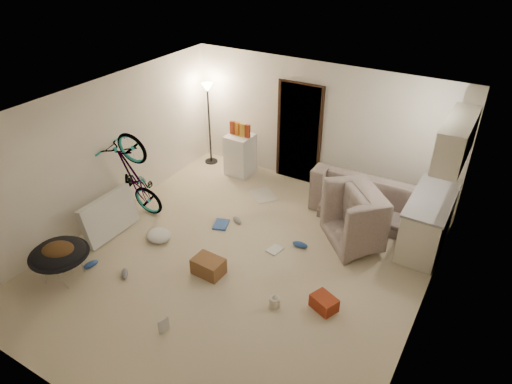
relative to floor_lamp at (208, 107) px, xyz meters
The scene contains 37 objects.
floor 3.81m from the floor_lamp, 47.83° to the right, with size 5.50×6.00×0.02m, color beige.
ceiling 3.77m from the floor_lamp, 47.83° to the right, with size 5.50×6.00×0.02m, color white.
wall_back 2.43m from the floor_lamp, ahead, with size 5.50×0.02×2.50m, color white.
wall_front 6.15m from the floor_lamp, 67.02° to the right, with size 5.50×0.02×2.50m, color white.
wall_left 2.67m from the floor_lamp, 97.74° to the right, with size 0.02×6.00×2.50m, color white.
wall_right 5.80m from the floor_lamp, 27.18° to the right, with size 0.02×6.00×2.50m, color white.
doorway 2.05m from the floor_lamp, ahead, with size 0.85×0.10×2.04m, color black.
door_trim 2.04m from the floor_lamp, ahead, with size 0.97×0.04×2.10m, color black.
floor_lamp is the anchor object (origin of this frame).
kitchen_counter 4.95m from the floor_lamp, ahead, with size 0.60×1.50×0.88m, color beige.
counter_top 4.89m from the floor_lamp, ahead, with size 0.64×1.54×0.04m, color gray.
kitchen_uppers 5.04m from the floor_lamp, ahead, with size 0.38×1.40×0.65m, color beige.
sofa 3.88m from the floor_lamp, ahead, with size 2.10×0.82×0.61m, color #3C443B.
armchair 4.26m from the floor_lamp, 13.44° to the right, with size 1.14×1.00×0.74m, color #3C443B.
bicycle 2.56m from the floor_lamp, 87.62° to the right, with size 0.61×1.75×0.92m, color black.
book_asset 5.16m from the floor_lamp, 62.39° to the right, with size 0.16×0.22×0.02m, color maroon.
mini_fridge 1.21m from the floor_lamp, ahead, with size 0.51×0.51×0.87m, color white.
snack_box_0 0.74m from the floor_lamp, ahead, with size 0.10×0.07×0.30m, color maroon.
snack_box_1 0.85m from the floor_lamp, ahead, with size 0.10×0.07×0.30m, color #C36818.
snack_box_2 0.97m from the floor_lamp, ahead, with size 0.10×0.07×0.30m, color gold.
snack_box_3 1.08m from the floor_lamp, ahead, with size 0.10×0.07×0.30m, color maroon.
saucer_chair 4.41m from the floor_lamp, 85.58° to the right, with size 0.87×0.87×0.62m.
hoodie 4.41m from the floor_lamp, 84.96° to the right, with size 0.48×0.40×0.22m, color #4D331A.
sofa_drape 2.90m from the floor_lamp, ahead, with size 0.56×0.46×0.28m, color black.
tv_box 3.25m from the floor_lamp, 88.15° to the right, with size 0.13×1.09×0.72m, color silver.
drink_case_a 3.95m from the floor_lamp, 55.08° to the right, with size 0.47×0.33×0.27m, color brown.
drink_case_b 5.06m from the floor_lamp, 35.81° to the right, with size 0.35×0.26×0.20m, color maroon.
juicer 4.80m from the floor_lamp, 43.40° to the right, with size 0.16×0.16×0.22m.
newspaper 2.26m from the floor_lamp, 20.94° to the right, with size 0.42×0.55×0.01m, color beige.
book_blue 2.82m from the floor_lamp, 50.60° to the right, with size 0.24×0.33×0.03m, color #2C509F.
book_white 3.70m from the floor_lamp, 36.90° to the right, with size 0.20×0.26×0.02m, color silver.
shoe_0 3.78m from the floor_lamp, 30.07° to the right, with size 0.27×0.11×0.10m, color #2C509F.
shoe_1 2.79m from the floor_lamp, 43.66° to the right, with size 0.24×0.10×0.09m, color slate.
shoe_2 4.15m from the floor_lamp, 83.11° to the right, with size 0.25×0.10×0.09m, color #2C509F.
shoe_3 4.16m from the floor_lamp, 74.03° to the right, with size 0.24×0.10×0.09m, color slate.
clothes_lump_b 3.14m from the floor_lamp, ahead, with size 0.42×0.36×0.13m, color black.
clothes_lump_c 3.21m from the floor_lamp, 72.12° to the right, with size 0.46×0.39×0.14m, color silver.
Camera 1 is at (3.15, -4.72, 4.72)m, focal length 32.00 mm.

